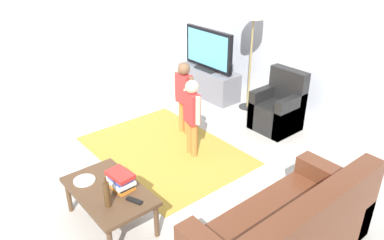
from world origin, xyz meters
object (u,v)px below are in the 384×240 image
(floor_lamp, at_px, (254,15))
(coffee_table, at_px, (109,193))
(couch, at_px, (289,236))
(child_near_tv, at_px, (184,92))
(bottle, at_px, (107,194))
(book_stack, at_px, (121,180))
(tv, at_px, (208,50))
(armchair, at_px, (279,110))
(tv_remote, at_px, (134,201))
(plate, at_px, (84,180))
(child_center, at_px, (192,111))
(tv_stand, at_px, (209,82))

(floor_lamp, bearing_deg, coffee_table, -71.73)
(couch, height_order, child_near_tv, child_near_tv)
(coffee_table, xyz_separation_m, bottle, (0.22, -0.12, 0.18))
(coffee_table, distance_m, book_stack, 0.19)
(tv, bearing_deg, armchair, -0.66)
(tv, height_order, tv_remote, tv)
(tv, height_order, floor_lamp, floor_lamp)
(tv, xyz_separation_m, coffee_table, (1.87, -2.99, -0.48))
(floor_lamp, relative_size, book_stack, 6.13)
(plate, bearing_deg, coffee_table, 23.22)
(tv, bearing_deg, book_stack, -56.28)
(coffee_table, bearing_deg, child_near_tv, 120.16)
(tv_remote, xyz_separation_m, plate, (-0.60, -0.22, -0.00))
(armchair, height_order, child_near_tv, child_near_tv)
(floor_lamp, xyz_separation_m, plate, (0.77, -3.29, -1.12))
(child_near_tv, bearing_deg, child_center, -29.47)
(coffee_table, bearing_deg, book_stack, 65.04)
(bottle, distance_m, plate, 0.52)
(tv_stand, xyz_separation_m, tv, (0.00, -0.02, 0.60))
(floor_lamp, bearing_deg, plate, -76.89)
(child_center, bearing_deg, child_near_tv, 150.53)
(tv_stand, xyz_separation_m, plate, (1.59, -3.13, 0.18))
(tv_stand, xyz_separation_m, book_stack, (1.92, -2.90, 0.26))
(armchair, bearing_deg, book_stack, -83.93)
(tv, distance_m, child_center, 2.05)
(tv, xyz_separation_m, couch, (3.33, -2.02, -0.56))
(tv, distance_m, floor_lamp, 1.09)
(tv_stand, bearing_deg, coffee_table, -58.23)
(couch, relative_size, child_near_tv, 1.67)
(tv_stand, bearing_deg, floor_lamp, 10.48)
(plate, bearing_deg, book_stack, 35.24)
(armchair, distance_m, bottle, 3.14)
(tv_stand, distance_m, couch, 3.90)
(couch, relative_size, bottle, 5.67)
(tv_stand, bearing_deg, armchair, -1.40)
(floor_lamp, xyz_separation_m, book_stack, (1.10, -3.05, -1.04))
(tv, height_order, bottle, tv)
(tv_stand, distance_m, armchair, 1.62)
(child_center, height_order, plate, child_center)
(child_center, xyz_separation_m, plate, (0.22, -1.60, -0.21))
(child_near_tv, relative_size, book_stack, 3.72)
(coffee_table, height_order, plate, plate)
(tv_stand, bearing_deg, child_center, -48.14)
(tv, distance_m, armchair, 1.71)
(coffee_table, distance_m, bottle, 0.31)
(tv, height_order, armchair, tv)
(bottle, xyz_separation_m, plate, (-0.50, 0.00, -0.13))
(tv, height_order, book_stack, tv)
(bottle, bearing_deg, tv_stand, 123.65)
(book_stack, bearing_deg, floor_lamp, 109.81)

